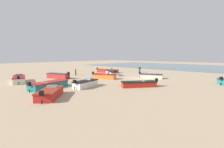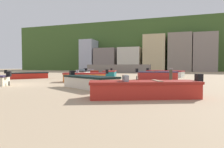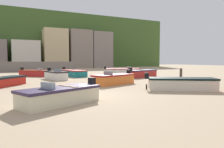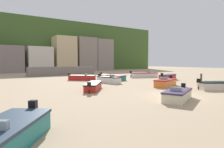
{
  "view_description": "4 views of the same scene",
  "coord_description": "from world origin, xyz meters",
  "px_view_note": "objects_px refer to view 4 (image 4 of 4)",
  "views": [
    {
      "loc": [
        -15.75,
        24.15,
        3.99
      ],
      "look_at": [
        2.0,
        4.98,
        1.03
      ],
      "focal_mm": 26.24,
      "sensor_mm": 36.0,
      "label": 1
    },
    {
      "loc": [
        12.27,
        -12.16,
        1.46
      ],
      "look_at": [
        4.63,
        11.59,
        0.48
      ],
      "focal_mm": 31.19,
      "sensor_mm": 36.0,
      "label": 2
    },
    {
      "loc": [
        -3.27,
        -10.7,
        1.97
      ],
      "look_at": [
        4.3,
        5.34,
        0.83
      ],
      "focal_mm": 32.5,
      "sensor_mm": 36.0,
      "label": 3
    },
    {
      "loc": [
        -13.34,
        -10.52,
        2.86
      ],
      "look_at": [
        3.02,
        14.52,
        0.97
      ],
      "focal_mm": 30.42,
      "sensor_mm": 36.0,
      "label": 4
    }
  ],
  "objects_px": {
    "boat_red_9": "(93,86)",
    "boat_cream_2": "(178,95)",
    "mooring_post_near_water": "(201,78)",
    "boat_teal_0": "(6,134)",
    "boat_white_3": "(144,75)",
    "boat_red_5": "(168,77)",
    "boat_cream_7": "(221,86)",
    "boat_teal_10": "(111,77)",
    "boat_orange_4": "(166,83)",
    "boat_white_6": "(109,80)",
    "boat_red_8": "(82,78)"
  },
  "relations": [
    {
      "from": "mooring_post_near_water",
      "to": "boat_orange_4",
      "type": "bearing_deg",
      "value": -177.31
    },
    {
      "from": "boat_red_8",
      "to": "boat_red_9",
      "type": "bearing_deg",
      "value": 25.6
    },
    {
      "from": "boat_white_3",
      "to": "boat_teal_10",
      "type": "distance_m",
      "value": 7.82
    },
    {
      "from": "boat_orange_4",
      "to": "boat_teal_10",
      "type": "distance_m",
      "value": 10.39
    },
    {
      "from": "boat_orange_4",
      "to": "boat_teal_0",
      "type": "bearing_deg",
      "value": 92.36
    },
    {
      "from": "boat_orange_4",
      "to": "mooring_post_near_water",
      "type": "height_order",
      "value": "mooring_post_near_water"
    },
    {
      "from": "boat_red_5",
      "to": "boat_white_6",
      "type": "height_order",
      "value": "boat_red_5"
    },
    {
      "from": "boat_cream_7",
      "to": "boat_red_5",
      "type": "bearing_deg",
      "value": -168.48
    },
    {
      "from": "boat_teal_0",
      "to": "boat_teal_10",
      "type": "xyz_separation_m",
      "value": [
        16.17,
        18.36,
        -0.02
      ]
    },
    {
      "from": "boat_white_3",
      "to": "boat_teal_10",
      "type": "bearing_deg",
      "value": -65.28
    },
    {
      "from": "boat_orange_4",
      "to": "boat_white_6",
      "type": "relative_size",
      "value": 1.08
    },
    {
      "from": "boat_white_3",
      "to": "boat_orange_4",
      "type": "relative_size",
      "value": 1.24
    },
    {
      "from": "boat_white_6",
      "to": "boat_cream_2",
      "type": "bearing_deg",
      "value": 69.06
    },
    {
      "from": "boat_red_5",
      "to": "boat_red_8",
      "type": "xyz_separation_m",
      "value": [
        -11.49,
        7.24,
        -0.05
      ]
    },
    {
      "from": "boat_orange_4",
      "to": "boat_cream_7",
      "type": "distance_m",
      "value": 5.64
    },
    {
      "from": "boat_red_5",
      "to": "boat_red_8",
      "type": "relative_size",
      "value": 1.11
    },
    {
      "from": "boat_red_5",
      "to": "boat_cream_7",
      "type": "distance_m",
      "value": 10.64
    },
    {
      "from": "boat_cream_2",
      "to": "boat_orange_4",
      "type": "bearing_deg",
      "value": -67.79
    },
    {
      "from": "boat_teal_10",
      "to": "mooring_post_near_water",
      "type": "relative_size",
      "value": 4.28
    },
    {
      "from": "boat_red_5",
      "to": "boat_teal_10",
      "type": "height_order",
      "value": "boat_red_5"
    },
    {
      "from": "boat_red_5",
      "to": "boat_orange_4",
      "type": "bearing_deg",
      "value": -70.06
    },
    {
      "from": "boat_teal_0",
      "to": "boat_cream_7",
      "type": "xyz_separation_m",
      "value": [
        19.81,
        3.07,
        -0.02
      ]
    },
    {
      "from": "boat_orange_4",
      "to": "boat_cream_7",
      "type": "relative_size",
      "value": 0.92
    },
    {
      "from": "boat_orange_4",
      "to": "boat_red_5",
      "type": "distance_m",
      "value": 8.1
    },
    {
      "from": "boat_cream_2",
      "to": "boat_teal_10",
      "type": "distance_m",
      "value": 17.08
    },
    {
      "from": "boat_red_5",
      "to": "boat_white_6",
      "type": "relative_size",
      "value": 1.15
    },
    {
      "from": "boat_white_6",
      "to": "boat_red_8",
      "type": "xyz_separation_m",
      "value": [
        -1.56,
        5.46,
        -0.04
      ]
    },
    {
      "from": "boat_white_3",
      "to": "boat_orange_4",
      "type": "height_order",
      "value": "boat_white_3"
    },
    {
      "from": "boat_white_6",
      "to": "boat_red_8",
      "type": "bearing_deg",
      "value": -86.22
    },
    {
      "from": "boat_white_3",
      "to": "boat_red_8",
      "type": "height_order",
      "value": "boat_white_3"
    },
    {
      "from": "boat_orange_4",
      "to": "boat_cream_7",
      "type": "bearing_deg",
      "value": -173.84
    },
    {
      "from": "boat_red_5",
      "to": "boat_red_9",
      "type": "xyz_separation_m",
      "value": [
        -14.81,
        -2.96,
        -0.08
      ]
    },
    {
      "from": "boat_orange_4",
      "to": "boat_teal_10",
      "type": "xyz_separation_m",
      "value": [
        -0.91,
        10.35,
        -0.02
      ]
    },
    {
      "from": "boat_red_8",
      "to": "mooring_post_near_water",
      "type": "xyz_separation_m",
      "value": [
        13.02,
        -11.94,
        0.2
      ]
    },
    {
      "from": "boat_red_9",
      "to": "mooring_post_near_water",
      "type": "bearing_deg",
      "value": 30.7
    },
    {
      "from": "boat_red_8",
      "to": "boat_red_9",
      "type": "height_order",
      "value": "boat_red_8"
    },
    {
      "from": "boat_red_8",
      "to": "boat_teal_10",
      "type": "distance_m",
      "value": 4.7
    },
    {
      "from": "boat_teal_0",
      "to": "mooring_post_near_water",
      "type": "distance_m",
      "value": 26.29
    },
    {
      "from": "boat_teal_0",
      "to": "boat_orange_4",
      "type": "height_order",
      "value": "boat_teal_0"
    },
    {
      "from": "boat_cream_2",
      "to": "boat_cream_7",
      "type": "distance_m",
      "value": 8.43
    },
    {
      "from": "boat_red_9",
      "to": "boat_red_8",
      "type": "bearing_deg",
      "value": 108.82
    },
    {
      "from": "boat_red_9",
      "to": "boat_cream_2",
      "type": "bearing_deg",
      "value": -33.88
    },
    {
      "from": "boat_cream_2",
      "to": "boat_white_3",
      "type": "xyz_separation_m",
      "value": [
        12.49,
        17.22,
        0.05
      ]
    },
    {
      "from": "boat_orange_4",
      "to": "boat_red_8",
      "type": "bearing_deg",
      "value": 0.05
    },
    {
      "from": "boat_teal_0",
      "to": "boat_red_9",
      "type": "height_order",
      "value": "boat_teal_0"
    },
    {
      "from": "boat_teal_0",
      "to": "boat_white_3",
      "type": "xyz_separation_m",
      "value": [
        23.95,
        19.16,
        0.02
      ]
    },
    {
      "from": "boat_white_6",
      "to": "boat_red_8",
      "type": "distance_m",
      "value": 5.68
    },
    {
      "from": "boat_white_6",
      "to": "boat_cream_7",
      "type": "height_order",
      "value": "boat_white_6"
    },
    {
      "from": "boat_cream_2",
      "to": "boat_red_5",
      "type": "distance_m",
      "value": 16.33
    },
    {
      "from": "boat_cream_2",
      "to": "boat_orange_4",
      "type": "distance_m",
      "value": 8.27
    }
  ]
}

